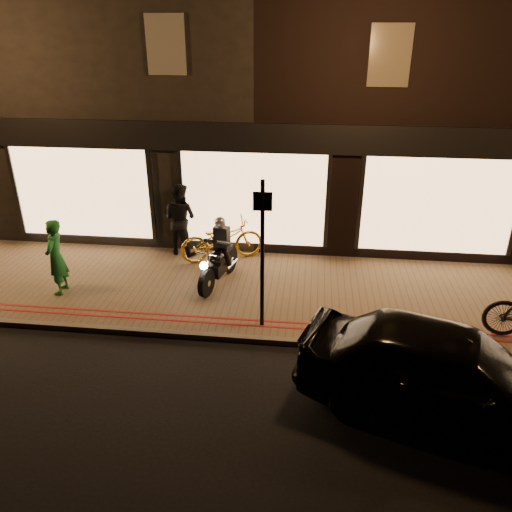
{
  "coord_description": "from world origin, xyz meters",
  "views": [
    {
      "loc": [
        1.47,
        -7.98,
        5.58
      ],
      "look_at": [
        0.33,
        1.66,
        1.1
      ],
      "focal_mm": 35.0,
      "sensor_mm": 36.0,
      "label": 1
    }
  ],
  "objects_px": {
    "motorcycle": "(219,258)",
    "bicycle_gold": "(222,239)",
    "parked_car": "(447,373)",
    "sign_post": "(262,248)",
    "person_green": "(56,257)"
  },
  "relations": [
    {
      "from": "person_green",
      "to": "parked_car",
      "type": "bearing_deg",
      "value": 64.49
    },
    {
      "from": "sign_post",
      "to": "bicycle_gold",
      "type": "xyz_separation_m",
      "value": [
        -1.34,
        2.96,
        -1.12
      ]
    },
    {
      "from": "parked_car",
      "to": "sign_post",
      "type": "bearing_deg",
      "value": 74.42
    },
    {
      "from": "motorcycle",
      "to": "bicycle_gold",
      "type": "bearing_deg",
      "value": 111.63
    },
    {
      "from": "parked_car",
      "to": "person_green",
      "type": "bearing_deg",
      "value": 87.72
    },
    {
      "from": "motorcycle",
      "to": "person_green",
      "type": "distance_m",
      "value": 3.58
    },
    {
      "from": "bicycle_gold",
      "to": "parked_car",
      "type": "bearing_deg",
      "value": -162.22
    },
    {
      "from": "sign_post",
      "to": "parked_car",
      "type": "relative_size",
      "value": 0.66
    },
    {
      "from": "parked_car",
      "to": "bicycle_gold",
      "type": "bearing_deg",
      "value": 59.47
    },
    {
      "from": "person_green",
      "to": "parked_car",
      "type": "xyz_separation_m",
      "value": [
        7.69,
        -2.88,
        -0.2
      ]
    },
    {
      "from": "sign_post",
      "to": "person_green",
      "type": "bearing_deg",
      "value": 169.81
    },
    {
      "from": "motorcycle",
      "to": "sign_post",
      "type": "relative_size",
      "value": 0.64
    },
    {
      "from": "motorcycle",
      "to": "parked_car",
      "type": "bearing_deg",
      "value": -27.45
    },
    {
      "from": "sign_post",
      "to": "parked_car",
      "type": "xyz_separation_m",
      "value": [
        3.05,
        -2.04,
        -1.02
      ]
    },
    {
      "from": "bicycle_gold",
      "to": "motorcycle",
      "type": "bearing_deg",
      "value": 164.05
    }
  ]
}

